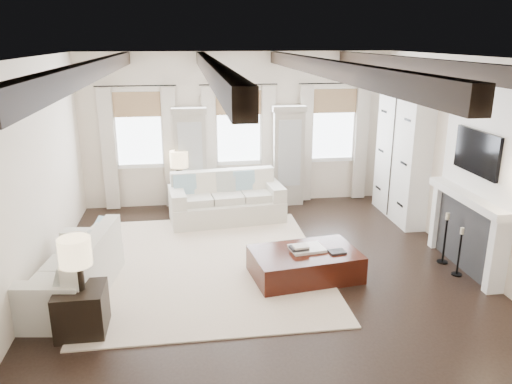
{
  "coord_description": "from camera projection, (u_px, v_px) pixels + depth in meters",
  "views": [
    {
      "loc": [
        -1.11,
        -6.63,
        3.46
      ],
      "look_at": [
        -0.05,
        0.74,
        1.15
      ],
      "focal_mm": 35.0,
      "sensor_mm": 36.0,
      "label": 1
    }
  ],
  "objects": [
    {
      "name": "ground",
      "position": [
        267.0,
        280.0,
        7.44
      ],
      "size": [
        7.5,
        7.5,
        0.0
      ],
      "primitive_type": "plane",
      "color": "black",
      "rests_on": "ground"
    },
    {
      "name": "room_shell",
      "position": [
        305.0,
        142.0,
        7.83
      ],
      "size": [
        6.54,
        7.54,
        3.22
      ],
      "color": "#F2E4CF",
      "rests_on": "ground"
    },
    {
      "name": "area_rug",
      "position": [
        208.0,
        264.0,
        7.94
      ],
      "size": [
        3.59,
        4.21,
        0.02
      ],
      "primitive_type": "cube",
      "color": "beige",
      "rests_on": "ground"
    },
    {
      "name": "sofa_back",
      "position": [
        226.0,
        201.0,
        9.84
      ],
      "size": [
        2.28,
        1.21,
        0.94
      ],
      "color": "silver",
      "rests_on": "ground"
    },
    {
      "name": "sofa_left",
      "position": [
        76.0,
        273.0,
        6.88
      ],
      "size": [
        1.2,
        2.13,
        0.87
      ],
      "color": "silver",
      "rests_on": "ground"
    },
    {
      "name": "ottoman",
      "position": [
        305.0,
        264.0,
        7.49
      ],
      "size": [
        1.69,
        1.19,
        0.41
      ],
      "primitive_type": "cube",
      "rotation": [
        0.0,
        0.0,
        0.14
      ],
      "color": "black",
      "rests_on": "ground"
    },
    {
      "name": "tray",
      "position": [
        307.0,
        248.0,
        7.49
      ],
      "size": [
        0.55,
        0.45,
        0.04
      ],
      "primitive_type": "cube",
      "rotation": [
        0.0,
        0.0,
        0.14
      ],
      "color": "white",
      "rests_on": "ottoman"
    },
    {
      "name": "book_lower",
      "position": [
        299.0,
        248.0,
        7.41
      ],
      "size": [
        0.29,
        0.23,
        0.04
      ],
      "primitive_type": "cube",
      "rotation": [
        0.0,
        0.0,
        0.14
      ],
      "color": "#262628",
      "rests_on": "tray"
    },
    {
      "name": "book_upper",
      "position": [
        301.0,
        247.0,
        7.37
      ],
      "size": [
        0.24,
        0.2,
        0.03
      ],
      "primitive_type": "cube",
      "rotation": [
        0.0,
        0.0,
        0.14
      ],
      "color": "beige",
      "rests_on": "book_lower"
    },
    {
      "name": "book_loose",
      "position": [
        337.0,
        252.0,
        7.38
      ],
      "size": [
        0.26,
        0.21,
        0.03
      ],
      "primitive_type": "cube",
      "rotation": [
        0.0,
        0.0,
        0.14
      ],
      "color": "#262628",
      "rests_on": "ottoman"
    },
    {
      "name": "side_table_front",
      "position": [
        82.0,
        310.0,
        6.06
      ],
      "size": [
        0.58,
        0.58,
        0.58
      ],
      "primitive_type": "cube",
      "color": "black",
      "rests_on": "ground"
    },
    {
      "name": "lamp_front",
      "position": [
        75.0,
        255.0,
        5.84
      ],
      "size": [
        0.38,
        0.38,
        0.66
      ],
      "color": "black",
      "rests_on": "side_table_front"
    },
    {
      "name": "side_table_back",
      "position": [
        181.0,
        196.0,
        10.36
      ],
      "size": [
        0.41,
        0.41,
        0.62
      ],
      "primitive_type": "cube",
      "color": "black",
      "rests_on": "ground"
    },
    {
      "name": "lamp_back",
      "position": [
        179.0,
        161.0,
        10.14
      ],
      "size": [
        0.37,
        0.37,
        0.64
      ],
      "color": "black",
      "rests_on": "side_table_back"
    },
    {
      "name": "candlestick_near",
      "position": [
        459.0,
        256.0,
        7.51
      ],
      "size": [
        0.16,
        0.16,
        0.77
      ],
      "color": "black",
      "rests_on": "ground"
    },
    {
      "name": "candlestick_far",
      "position": [
        445.0,
        242.0,
        7.92
      ],
      "size": [
        0.17,
        0.17,
        0.84
      ],
      "color": "black",
      "rests_on": "ground"
    }
  ]
}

